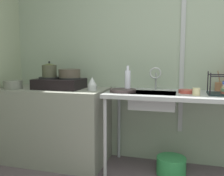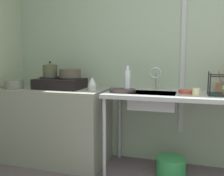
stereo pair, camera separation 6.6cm
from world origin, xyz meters
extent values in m
cube|color=#98A58E|center=(0.00, 1.92, 1.27)|extent=(5.27, 0.10, 2.54)
cube|color=#AAAAAB|center=(-0.13, 1.86, 1.40)|extent=(0.05, 0.01, 2.03)
cube|color=gray|center=(-1.58, 1.54, 0.44)|extent=(1.24, 0.65, 0.87)
cube|color=#AAAAAB|center=(-0.19, 1.54, 0.85)|extent=(1.42, 0.65, 0.04)
cylinder|color=#AEAAAF|center=(-0.85, 1.26, 0.42)|extent=(0.04, 0.04, 0.83)
cylinder|color=#A5A9AF|center=(-0.85, 1.83, 0.42)|extent=(0.04, 0.04, 0.83)
cube|color=black|center=(-1.50, 1.54, 0.93)|extent=(0.54, 0.39, 0.12)
cylinder|color=black|center=(-1.63, 1.54, 1.00)|extent=(0.25, 0.25, 0.02)
cylinder|color=black|center=(-1.37, 1.54, 1.00)|extent=(0.25, 0.25, 0.02)
cylinder|color=#484835|center=(-1.63, 1.54, 1.08)|extent=(0.17, 0.17, 0.14)
cone|color=#4D522B|center=(-1.63, 1.54, 1.16)|extent=(0.17, 0.17, 0.02)
sphere|color=black|center=(-1.63, 1.54, 1.18)|extent=(0.02, 0.02, 0.02)
cylinder|color=#473E33|center=(-1.37, 1.54, 1.06)|extent=(0.25, 0.25, 0.10)
cylinder|color=slate|center=(-2.01, 1.38, 0.92)|extent=(0.21, 0.21, 0.10)
cylinder|color=#BDBCBF|center=(-1.07, 1.49, 0.91)|extent=(0.10, 0.10, 0.06)
cone|color=#BDBCBF|center=(-1.07, 1.49, 0.98)|extent=(0.09, 0.09, 0.09)
cube|color=#AAAAAB|center=(-0.41, 1.51, 0.79)|extent=(0.46, 0.33, 0.16)
cylinder|color=#AAAAAB|center=(-0.40, 1.70, 0.97)|extent=(0.02, 0.02, 0.19)
torus|color=#AAAAAB|center=(-0.40, 1.65, 1.07)|extent=(0.13, 0.02, 0.13)
cylinder|color=#3B2E30|center=(-0.72, 1.47, 0.89)|extent=(0.28, 0.28, 0.03)
cylinder|color=black|center=(0.14, 1.41, 0.98)|extent=(0.01, 0.01, 0.22)
cylinder|color=black|center=(0.14, 1.68, 0.98)|extent=(0.01, 0.01, 0.22)
cylinder|color=beige|center=(0.01, 1.43, 0.91)|extent=(0.07, 0.07, 0.07)
cylinder|color=#BF483C|center=(-0.08, 1.56, 0.89)|extent=(0.15, 0.15, 0.04)
cylinder|color=white|center=(-0.69, 1.55, 0.99)|extent=(0.07, 0.07, 0.22)
cylinder|color=white|center=(-0.69, 1.55, 1.12)|extent=(0.03, 0.03, 0.05)
cylinder|color=#986644|center=(0.26, 1.81, 0.92)|extent=(0.09, 0.09, 0.10)
cylinder|color=olive|center=(0.26, 1.81, 1.00)|extent=(0.06, 0.06, 0.19)
cylinder|color=#369A52|center=(-0.20, 1.53, 0.09)|extent=(0.31, 0.31, 0.19)
camera|label=1|loc=(-0.10, -1.13, 1.24)|focal=40.86mm
camera|label=2|loc=(-0.04, -1.11, 1.24)|focal=40.86mm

